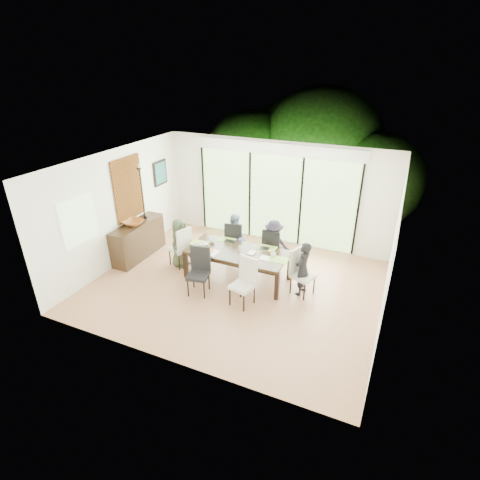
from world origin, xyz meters
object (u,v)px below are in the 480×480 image
at_px(person_far_left, 235,237).
at_px(cup_b, 242,253).
at_px(cup_c, 273,254).
at_px(person_right_end, 303,269).
at_px(chair_near_left, 198,272).
at_px(cup_a, 212,241).
at_px(laptop, 201,245).
at_px(sideboard, 138,240).
at_px(vase, 240,248).
at_px(person_left_end, 180,243).
at_px(chair_right_end, 303,273).
at_px(chair_far_right, 274,247).
at_px(chair_far_left, 235,239).
at_px(table_top, 237,252).
at_px(bowl, 133,223).
at_px(person_far_right, 273,244).
at_px(chair_near_right, 242,283).
at_px(chair_left_end, 179,246).

xyz_separation_m(person_far_left, cup_b, (0.60, -0.93, 0.14)).
bearing_deg(cup_c, person_right_end, -8.37).
height_order(chair_near_left, cup_a, chair_near_left).
distance_m(laptop, sideboard, 1.84).
bearing_deg(laptop, vase, -26.14).
xyz_separation_m(person_left_end, vase, (1.53, 0.05, 0.15)).
distance_m(chair_right_end, cup_b, 1.37).
relative_size(chair_right_end, vase, 9.17).
xyz_separation_m(person_left_end, person_far_left, (1.03, 0.83, 0.00)).
bearing_deg(laptop, sideboard, 142.52).
distance_m(person_far_left, cup_c, 1.45).
relative_size(person_left_end, person_right_end, 1.00).
xyz_separation_m(cup_b, sideboard, (-2.82, 0.06, -0.28)).
bearing_deg(chair_far_right, chair_right_end, 140.45).
xyz_separation_m(vase, sideboard, (-2.72, -0.09, -0.30)).
bearing_deg(sideboard, chair_far_left, 21.85).
distance_m(person_left_end, person_right_end, 2.96).
distance_m(person_right_end, person_far_left, 2.10).
bearing_deg(cup_a, cup_b, -16.39).
distance_m(chair_near_left, person_right_end, 2.16).
height_order(table_top, cup_c, cup_c).
relative_size(chair_far_left, bowl, 2.13).
height_order(person_far_right, sideboard, person_far_right).
distance_m(person_far_left, person_far_right, 1.00).
bearing_deg(bowl, person_far_right, 16.77).
xyz_separation_m(person_far_right, sideboard, (-3.22, -0.87, -0.14)).
bearing_deg(person_far_left, laptop, 78.46).
bearing_deg(chair_right_end, cup_b, 114.82).
bearing_deg(person_far_right, cup_a, 14.97).
bearing_deg(chair_right_end, laptop, 113.02).
bearing_deg(person_left_end, laptop, -92.88).
bearing_deg(person_left_end, person_right_end, -83.86).
xyz_separation_m(chair_far_left, person_far_right, (1.00, -0.02, 0.09)).
distance_m(person_far_left, cup_b, 1.12).
relative_size(chair_near_right, cup_c, 8.87).
relative_size(chair_far_right, person_left_end, 0.85).
distance_m(person_far_left, bowl, 2.45).
xyz_separation_m(vase, cup_a, (-0.75, 0.10, -0.01)).
bearing_deg(person_left_end, sideboard, 98.09).
height_order(person_left_end, person_far_left, same).
height_order(table_top, person_right_end, person_right_end).
xyz_separation_m(chair_left_end, sideboard, (-1.17, -0.04, -0.06)).
relative_size(table_top, cup_c, 19.35).
bearing_deg(cup_a, chair_left_end, -169.38).
relative_size(chair_far_right, person_right_end, 0.85).
bearing_deg(person_left_end, chair_right_end, -83.86).
bearing_deg(cup_b, person_left_end, 176.49).
distance_m(cup_b, sideboard, 2.84).
bearing_deg(person_left_end, person_far_left, -45.00).
distance_m(chair_right_end, person_far_left, 2.12).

